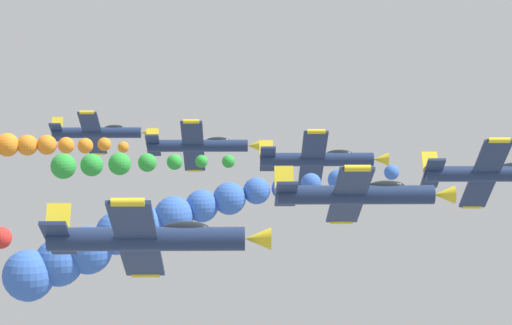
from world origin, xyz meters
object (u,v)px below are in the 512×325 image
object	(u,v)px
airplane_right_inner	(359,194)
airplane_trailing	(99,132)
airplane_lead	(493,173)
airplane_left_inner	(320,159)
airplane_right_outer	(150,238)
airplane_left_outer	(200,145)

from	to	relation	value
airplane_right_inner	airplane_trailing	xyz separation A→B (m)	(-46.51, -21.11, -0.08)
airplane_lead	airplane_left_inner	distance (m)	16.04
airplane_trailing	airplane_right_inner	bearing A→B (deg)	24.41
airplane_trailing	airplane_right_outer	bearing A→B (deg)	9.85
airplane_lead	airplane_right_outer	bearing A→B (deg)	-42.01
airplane_lead	airplane_trailing	xyz separation A→B (m)	(-34.38, -31.86, 0.18)
airplane_trailing	airplane_lead	bearing A→B (deg)	42.82
airplane_lead	airplane_trailing	bearing A→B (deg)	-137.18
airplane_right_inner	airplane_trailing	size ratio (longest dim) A/B	1.00
airplane_lead	airplane_trailing	size ratio (longest dim) A/B	1.00
airplane_right_inner	airplane_left_outer	size ratio (longest dim) A/B	1.00
airplane_lead	airplane_right_inner	xyz separation A→B (m)	(12.13, -10.75, 0.26)
airplane_right_inner	airplane_trailing	distance (m)	51.08
airplane_right_outer	airplane_right_inner	bearing A→B (deg)	137.51
airplane_left_outer	airplane_right_outer	size ratio (longest dim) A/B	1.00
airplane_lead	airplane_left_inner	bearing A→B (deg)	-136.21
airplane_left_outer	airplane_right_outer	distance (m)	45.76
airplane_left_outer	airplane_trailing	distance (m)	16.66
airplane_lead	airplane_right_outer	distance (m)	32.43
airplane_lead	airplane_left_outer	bearing A→B (deg)	-135.76
airplane_left_outer	airplane_right_inner	bearing A→B (deg)	17.01
airplane_left_inner	airplane_left_outer	xyz separation A→B (m)	(-10.08, -9.99, 0.20)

